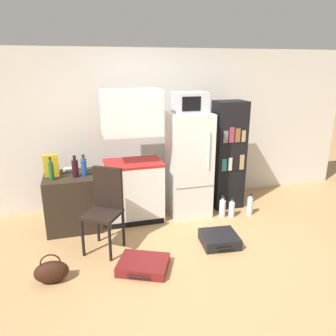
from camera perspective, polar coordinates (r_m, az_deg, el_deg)
ground_plane at (r=4.08m, az=5.95°, el=-15.56°), size 24.00×24.00×0.00m
wall_back at (r=5.47m, az=0.69°, el=7.15°), size 6.40×0.10×2.47m
side_table at (r=4.81m, az=-16.18°, el=-5.60°), size 0.73×0.63×0.78m
kitchen_hutch at (r=4.74m, az=-6.12°, el=0.90°), size 0.82×0.57×1.91m
refrigerator at (r=4.95m, az=3.65°, el=0.60°), size 0.60×0.61×1.56m
microwave at (r=4.76m, az=3.87°, el=11.33°), size 0.46×0.36×0.29m
bookshelf at (r=5.28m, az=10.39°, el=2.21°), size 0.47×0.39×1.70m
bottle_clear_short at (r=4.89m, az=-18.84°, el=0.19°), size 0.07×0.07×0.16m
bottle_blue_soda at (r=4.57m, az=-14.43°, el=0.06°), size 0.07×0.07×0.28m
bottle_wine_dark at (r=4.56m, az=-15.87°, el=0.01°), size 0.08×0.08×0.30m
bottle_olive_oil at (r=4.75m, az=-14.48°, el=0.55°), size 0.08×0.08×0.25m
bottle_green_tall at (r=4.54m, az=-19.68°, el=-0.39°), size 0.07×0.07×0.31m
bowl at (r=4.90m, az=-17.06°, el=-0.21°), size 0.13×0.13×0.04m
cereal_box at (r=4.68m, az=-19.71°, el=0.39°), size 0.19×0.07×0.30m
chair at (r=4.11m, az=-10.81°, el=-5.92°), size 0.55×0.55×1.04m
suitcase_large_flat at (r=3.88m, az=-4.33°, el=-16.46°), size 0.68×0.62×0.11m
suitcase_small_flat at (r=4.38m, az=8.92°, el=-12.15°), size 0.49×0.49×0.14m
handbag at (r=3.85m, az=-19.65°, el=-16.62°), size 0.36×0.20×0.33m
water_bottle_front at (r=5.23m, az=14.06°, el=-6.39°), size 0.09×0.09×0.35m
water_bottle_middle at (r=5.11m, az=11.03°, el=-7.03°), size 0.09×0.09×0.30m
water_bottle_back at (r=5.08m, az=9.45°, el=-6.88°), size 0.09×0.09×0.34m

